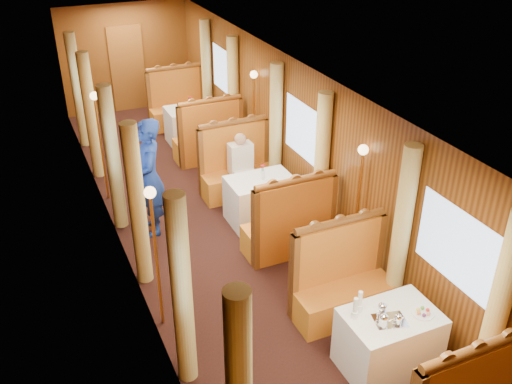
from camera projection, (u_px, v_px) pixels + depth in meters
floor at (218, 230)px, 9.13m from camera, size 3.00×12.00×0.01m
ceiling at (212, 78)px, 7.92m from camera, size 3.00×12.00×0.01m
wall_far at (126, 58)px, 13.33m from camera, size 3.00×0.01×2.50m
wall_left at (115, 178)px, 8.00m from camera, size 0.01×12.00×2.50m
wall_right at (304, 143)px, 9.06m from camera, size 0.01×12.00×2.50m
doorway_far at (128, 69)px, 13.43m from camera, size 0.80×0.04×2.00m
table_near at (388, 341)px, 6.42m from camera, size 1.05×0.72×0.75m
banquette_near_aft at (342, 286)px, 7.20m from camera, size 1.30×0.55×1.34m
table_mid at (261, 200)px, 9.22m from camera, size 1.05×0.72×0.75m
banquette_mid_fwd at (289, 228)px, 8.38m from camera, size 1.30×0.55×1.34m
banquette_mid_aft at (237, 171)px, 10.01m from camera, size 1.30×0.55×1.34m
table_far at (193, 125)px, 12.02m from camera, size 1.05×0.72×0.75m
banquette_far_fwd at (209, 140)px, 11.18m from camera, size 1.30×0.55×1.34m
banquette_far_aft at (178, 107)px, 12.81m from camera, size 1.30×0.55×1.34m
tea_tray at (390, 321)px, 6.14m from camera, size 0.39×0.33×0.01m
teapot_left at (383, 322)px, 6.03m from camera, size 0.20×0.18×0.14m
teapot_right at (398, 321)px, 6.07m from camera, size 0.14×0.11×0.11m
teapot_back at (382, 311)px, 6.19m from camera, size 0.19×0.17×0.13m
fruit_plate at (423, 313)px, 6.24m from camera, size 0.24×0.24×0.05m
cup_inboard at (355, 310)px, 6.14m from camera, size 0.08×0.08×0.26m
cup_outboard at (360, 303)px, 6.24m from camera, size 0.08×0.08×0.26m
rose_vase_mid at (263, 169)px, 8.97m from camera, size 0.06×0.06×0.36m
rose_vase_far at (190, 100)px, 11.74m from camera, size 0.06×0.06×0.36m
window_left_near at (195, 323)px, 5.10m from camera, size 0.01×1.20×0.90m
curtain_left_near_b at (182, 293)px, 5.90m from camera, size 0.22×0.22×2.35m
window_right_near at (456, 247)px, 6.16m from camera, size 0.01×1.20×0.90m
curtain_right_near_a at (497, 313)px, 5.63m from camera, size 0.22×0.22×2.35m
curtain_right_near_b at (401, 234)px, 6.88m from camera, size 0.22×0.22×2.35m
window_left_mid at (114, 165)px, 7.90m from camera, size 0.01×1.20×0.90m
curtain_left_mid_a at (137, 206)px, 7.45m from camera, size 0.22×0.22×2.35m
curtain_left_mid_b at (113, 159)px, 8.70m from camera, size 0.22×0.22×2.35m
window_right_mid at (304, 131)px, 8.96m from camera, size 0.01×1.20×0.90m
curtain_right_mid_a at (321, 168)px, 8.43m from camera, size 0.22×0.22×2.35m
curtain_right_mid_b at (276, 131)px, 9.68m from camera, size 0.22×0.22×2.35m
window_left_far at (76, 90)px, 10.71m from camera, size 0.01×1.20×0.90m
curtain_left_far_a at (91, 117)px, 10.25m from camera, size 0.22×0.22×2.35m
curtain_left_far_b at (78, 91)px, 11.50m from camera, size 0.22×0.22×2.35m
window_right_far at (224, 71)px, 11.76m from camera, size 0.01×1.20×0.90m
curtain_right_far_a at (233, 96)px, 11.23m from camera, size 0.22×0.22×2.35m
curtain_right_far_b at (207, 74)px, 12.48m from camera, size 0.22×0.22×2.35m
sconce_left_fore at (154, 230)px, 6.57m from camera, size 0.14×0.14×1.95m
sconce_right_fore at (360, 184)px, 7.56m from camera, size 0.14×0.14×1.95m
sconce_left_aft at (98, 125)px, 9.37m from camera, size 0.14×0.14×1.95m
sconce_right_aft at (254, 101)px, 10.36m from camera, size 0.14×0.14×1.95m
steward at (150, 178)px, 8.67m from camera, size 0.56×0.75×1.88m
passenger at (241, 160)px, 9.69m from camera, size 0.40×0.44×0.76m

